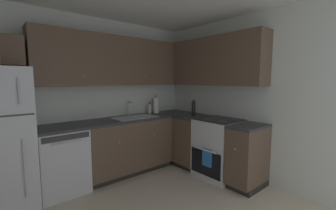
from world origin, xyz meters
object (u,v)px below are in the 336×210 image
dishwasher (61,161)px  oven_range (219,148)px  oil_bottle (194,108)px  soap_bottle (150,109)px  paper_towel_roll (156,105)px

dishwasher → oven_range: oven_range is taller
oil_bottle → soap_bottle: bearing=121.4°
dishwasher → oven_range: 2.29m
oven_range → soap_bottle: bearing=109.7°
dishwasher → oven_range: bearing=-27.5°
paper_towel_roll → oil_bottle: (0.30, -0.68, -0.01)m
oil_bottle → dishwasher: bearing=165.5°
soap_bottle → dishwasher: bearing=-173.5°
oven_range → soap_bottle: size_ratio=5.19×
dishwasher → paper_towel_roll: (1.72, 0.16, 0.61)m
soap_bottle → oven_range: bearing=-70.3°
dishwasher → soap_bottle: (1.59, 0.18, 0.55)m
paper_towel_roll → oil_bottle: paper_towel_roll is taller
oven_range → soap_bottle: 1.42m
dishwasher → oil_bottle: oil_bottle is taller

